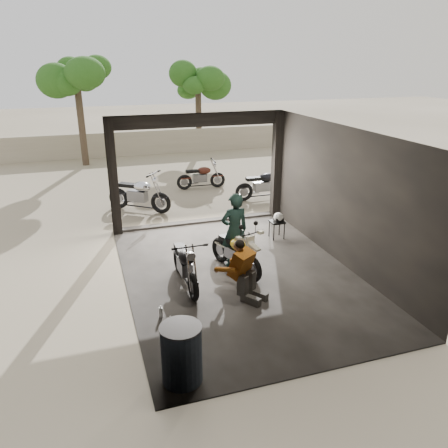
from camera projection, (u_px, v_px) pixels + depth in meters
ground at (239, 275)px, 9.86m from camera, size 80.00×80.00×0.00m
garage at (232, 214)px, 9.89m from camera, size 7.00×7.13×3.20m
boundary_wall at (146, 143)px, 22.10m from camera, size 18.00×0.30×1.20m
tree_left at (76, 74)px, 18.70m from camera, size 2.20×2.20×5.60m
tree_right at (198, 81)px, 21.86m from camera, size 2.20×2.20×5.00m
main_bike at (236, 249)px, 9.85m from camera, size 1.12×1.76×1.09m
left_bike at (185, 261)px, 9.21m from camera, size 0.70×1.67×1.12m
outside_bike_a at (139, 191)px, 13.79m from camera, size 2.00×1.79×1.30m
outside_bike_b at (201, 175)px, 16.24m from camera, size 1.63×0.75×1.08m
outside_bike_c at (263, 182)px, 14.98m from camera, size 1.79×0.76×1.21m
rider at (234, 231)px, 9.96m from camera, size 0.68×0.47×1.78m
mechanic at (247, 272)px, 8.68m from camera, size 0.97×1.03×1.20m
stool at (277, 224)px, 11.70m from camera, size 0.36×0.36×0.50m
helmet at (278, 217)px, 11.60m from camera, size 0.34×0.34×0.25m
oil_drum at (182, 355)px, 6.45m from camera, size 0.78×0.78×0.94m
sign_post at (309, 158)px, 13.70m from camera, size 0.82×0.08×2.46m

